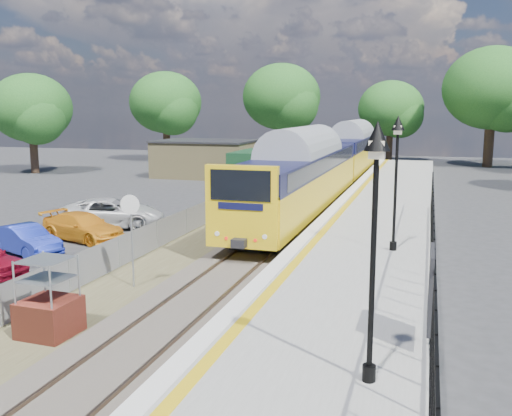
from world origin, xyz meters
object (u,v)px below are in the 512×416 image
at_px(victorian_lamp_south, 375,193).
at_px(car_yellow, 83,227).
at_px(car_blue, 26,240).
at_px(train, 334,159).
at_px(victorian_lamp_north, 397,152).
at_px(speed_sign, 131,224).
at_px(brick_plinth, 48,299).
at_px(car_white, 111,213).

height_order(victorian_lamp_south, car_yellow, victorian_lamp_south).
xyz_separation_m(car_blue, car_yellow, (0.77, 2.77, 0.02)).
xyz_separation_m(train, car_yellow, (-8.09, -18.19, -1.74)).
height_order(car_blue, car_yellow, car_yellow).
height_order(victorian_lamp_north, speed_sign, victorian_lamp_north).
relative_size(train, car_blue, 11.51).
bearing_deg(car_yellow, speed_sign, -119.57).
relative_size(victorian_lamp_south, brick_plinth, 2.23).
bearing_deg(speed_sign, victorian_lamp_north, 16.67).
height_order(train, speed_sign, train).
height_order(speed_sign, car_white, speed_sign).
bearing_deg(victorian_lamp_north, car_yellow, 173.28).
height_order(car_yellow, car_white, car_white).
xyz_separation_m(victorian_lamp_north, car_blue, (-14.16, -1.19, -3.71)).
bearing_deg(speed_sign, car_blue, 146.14).
height_order(victorian_lamp_north, car_yellow, victorian_lamp_north).
relative_size(car_yellow, car_white, 0.82).
bearing_deg(car_white, victorian_lamp_north, -126.89).
bearing_deg(train, car_white, -118.76).
distance_m(victorian_lamp_south, brick_plinth, 8.98).
bearing_deg(car_blue, victorian_lamp_south, -99.88).
height_order(victorian_lamp_south, car_blue, victorian_lamp_south).
distance_m(car_yellow, car_white, 2.89).
bearing_deg(train, brick_plinth, -95.39).
relative_size(victorian_lamp_north, car_white, 0.90).
xyz_separation_m(car_blue, car_white, (0.45, 5.64, 0.12)).
xyz_separation_m(victorian_lamp_north, car_yellow, (-13.39, 1.58, -3.69)).
distance_m(victorian_lamp_south, car_yellow, 18.23).
bearing_deg(train, speed_sign, -96.16).
distance_m(victorian_lamp_north, car_blue, 14.69).
xyz_separation_m(speed_sign, car_white, (-5.85, 8.41, -1.41)).
height_order(victorian_lamp_north, brick_plinth, victorian_lamp_north).
bearing_deg(car_white, train, -47.67).
bearing_deg(car_white, speed_sign, -164.12).
distance_m(brick_plinth, car_blue, 9.31).
distance_m(victorian_lamp_north, car_white, 14.85).
distance_m(car_blue, car_white, 5.66).
bearing_deg(victorian_lamp_south, car_white, 133.91).
bearing_deg(brick_plinth, car_white, 114.74).
bearing_deg(car_white, brick_plinth, -174.17).
distance_m(train, car_blue, 22.82).
bearing_deg(car_blue, victorian_lamp_north, -63.54).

